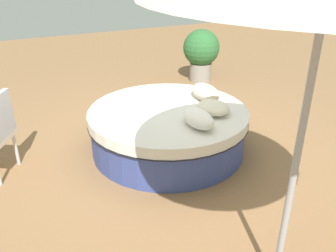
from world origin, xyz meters
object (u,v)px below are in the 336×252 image
throw_pillow_0 (198,118)px  planter (201,52)px  throw_pillow_1 (213,107)px  throw_pillow_2 (205,92)px  round_bed (168,129)px

throw_pillow_0 → planter: bearing=-30.8°
throw_pillow_1 → throw_pillow_2: bearing=-17.8°
throw_pillow_0 → throw_pillow_1: throw_pillow_0 is taller
throw_pillow_1 → planter: 2.96m
throw_pillow_0 → throw_pillow_2: (0.66, -0.49, 0.01)m
round_bed → throw_pillow_2: size_ratio=3.84×
throw_pillow_2 → planter: planter is taller
round_bed → planter: size_ratio=1.98×
planter → throw_pillow_0: bearing=149.2°
throw_pillow_0 → planter: size_ratio=0.50×
round_bed → throw_pillow_0: 0.69m
round_bed → throw_pillow_1: (-0.33, -0.46, 0.35)m
round_bed → throw_pillow_0: throw_pillow_0 is taller
planter → throw_pillow_1: bearing=152.7°
throw_pillow_1 → throw_pillow_0: bearing=123.9°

